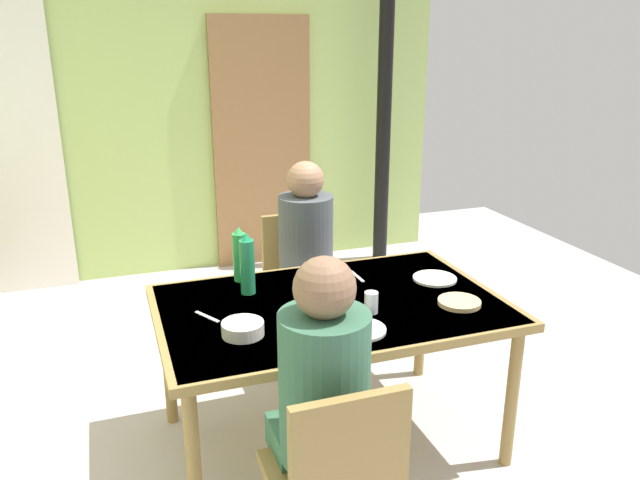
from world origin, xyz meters
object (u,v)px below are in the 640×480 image
chair_near_diner (337,480)px  chair_far_diner (300,280)px  water_bottle_green_far (247,265)px  person_far_diner (307,240)px  person_near_diner (323,382)px  dining_table (331,316)px  water_bottle_green_near (239,256)px  serving_bowl_center (243,329)px

chair_near_diner → chair_far_diner: bearing=76.4°
chair_far_diner → water_bottle_green_far: size_ratio=2.98×
chair_far_diner → person_far_diner: size_ratio=1.13×
person_near_diner → water_bottle_green_far: size_ratio=2.64×
chair_near_diner → person_far_diner: size_ratio=1.13×
dining_table → person_near_diner: person_near_diner is taller
person_far_diner → water_bottle_green_near: person_far_diner is taller
dining_table → chair_far_diner: chair_far_diner is taller
dining_table → water_bottle_green_far: 0.45m
chair_far_diner → person_far_diner: (-0.00, -0.14, 0.28)m
person_far_diner → water_bottle_green_near: bearing=34.3°
dining_table → person_near_diner: size_ratio=1.99×
serving_bowl_center → chair_near_diner: bearing=-77.5°
dining_table → chair_near_diner: 0.90m
chair_far_diner → water_bottle_green_near: (-0.44, -0.44, 0.35)m
person_near_diner → water_bottle_green_near: bearing=91.8°
dining_table → chair_far_diner: (0.12, 0.84, -0.16)m
dining_table → water_bottle_green_far: water_bottle_green_far is taller
serving_bowl_center → water_bottle_green_near: bearing=78.8°
dining_table → water_bottle_green_far: size_ratio=5.25×
person_near_diner → person_far_diner: size_ratio=1.00×
chair_far_diner → water_bottle_green_far: water_bottle_green_far is taller
chair_near_diner → serving_bowl_center: bearing=102.5°
person_far_diner → dining_table: bearing=80.5°
dining_table → water_bottle_green_far: (-0.32, 0.24, 0.20)m
chair_far_diner → person_near_diner: (-0.41, -1.55, 0.28)m
dining_table → chair_near_diner: (-0.29, -0.84, -0.16)m
dining_table → water_bottle_green_near: 0.55m
chair_near_diner → water_bottle_green_near: 1.29m
dining_table → serving_bowl_center: (-0.44, -0.17, 0.09)m
chair_far_diner → water_bottle_green_near: water_bottle_green_near is taller
person_near_diner → water_bottle_green_near: size_ratio=2.82×
water_bottle_green_far → person_far_diner: bearing=46.8°
dining_table → water_bottle_green_near: bearing=128.9°
water_bottle_green_near → water_bottle_green_far: size_ratio=0.94×
chair_near_diner → chair_far_diner: 1.73m
water_bottle_green_near → serving_bowl_center: size_ratio=1.61×
person_far_diner → person_near_diner: bearing=73.8°
chair_near_diner → water_bottle_green_far: size_ratio=2.98×
dining_table → water_bottle_green_far: bearing=143.7°
chair_near_diner → person_far_diner: person_far_diner is taller
chair_near_diner → person_far_diner: 1.62m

